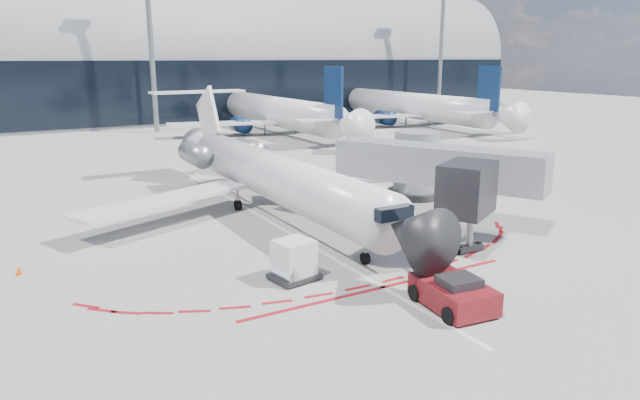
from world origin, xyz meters
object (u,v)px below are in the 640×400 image
pushback_tug (453,293)px  regional_jet (269,173)px  ramp_worker (457,228)px  uld_container (294,260)px

pushback_tug → regional_jet: bearing=97.0°
ramp_worker → uld_container: 10.07m
regional_jet → ramp_worker: size_ratio=16.90×
regional_jet → ramp_worker: 12.86m
regional_jet → uld_container: 12.18m
pushback_tug → uld_container: uld_container is taller
pushback_tug → ramp_worker: 8.39m
regional_jet → ramp_worker: (6.08, -11.21, -1.68)m
pushback_tug → uld_container: bearing=132.0°
ramp_worker → regional_jet: bearing=-91.2°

